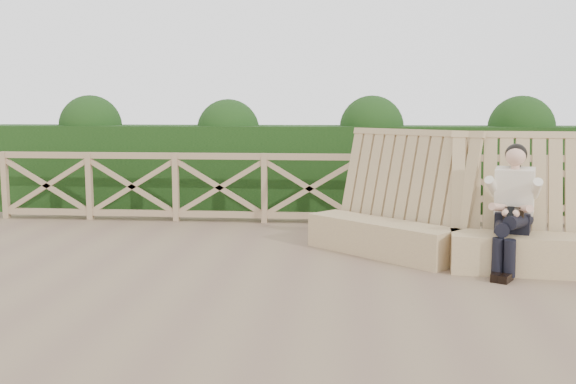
{
  "coord_description": "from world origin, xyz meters",
  "views": [
    {
      "loc": [
        0.6,
        -6.46,
        1.8
      ],
      "look_at": [
        -0.04,
        0.4,
        0.9
      ],
      "focal_mm": 40.0,
      "sensor_mm": 36.0,
      "label": 1
    }
  ],
  "objects": [
    {
      "name": "bench",
      "position": [
        1.91,
        1.09,
        0.39
      ],
      "size": [
        3.68,
        2.14,
        1.56
      ],
      "rotation": [
        0.0,
        0.0,
        -0.38
      ],
      "color": "#9C7C59",
      "rests_on": "ground"
    },
    {
      "name": "ground",
      "position": [
        0.0,
        0.0,
        0.0
      ],
      "size": [
        60.0,
        60.0,
        0.0
      ],
      "primitive_type": "plane",
      "color": "brown",
      "rests_on": "ground"
    },
    {
      "name": "hedge",
      "position": [
        0.0,
        4.7,
        0.75
      ],
      "size": [
        12.0,
        1.2,
        1.5
      ],
      "primitive_type": "cube",
      "color": "black",
      "rests_on": "ground"
    },
    {
      "name": "woman",
      "position": [
        2.41,
        0.7,
        0.75
      ],
      "size": [
        0.61,
        0.91,
        1.42
      ],
      "rotation": [
        0.0,
        0.0,
        -0.32
      ],
      "color": "black",
      "rests_on": "ground"
    },
    {
      "name": "guardrail",
      "position": [
        0.0,
        3.5,
        0.55
      ],
      "size": [
        10.1,
        0.09,
        1.1
      ],
      "color": "#937755",
      "rests_on": "ground"
    }
  ]
}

